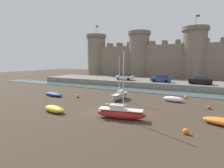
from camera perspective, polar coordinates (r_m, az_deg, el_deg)
ground_plane at (r=20.00m, az=-2.90°, el=-9.27°), size 160.00×160.00×0.00m
water_channel at (r=34.25m, az=10.51°, el=-2.17°), size 80.00×4.50×0.10m
quay_road at (r=41.08m, az=13.46°, el=0.22°), size 57.10×10.00×1.30m
castle at (r=51.88m, az=16.71°, el=8.09°), size 51.77×6.68×17.37m
sailboat_foreground_left at (r=26.08m, az=2.59°, el=-3.90°), size 1.24×4.34×6.42m
rowboat_foreground_centre at (r=30.40m, az=-18.54°, el=-3.14°), size 4.10×1.78×0.64m
sailboat_near_channel_right at (r=17.81m, az=2.78°, el=-9.40°), size 5.18×2.20×6.75m
rowboat_midflat_centre at (r=21.10m, az=-18.36°, el=-7.67°), size 3.38×1.87×0.73m
rowboat_foreground_right at (r=26.38m, az=19.38°, el=-4.62°), size 2.97×1.43×0.78m
mooring_buoy_mid_mud at (r=28.41m, az=-11.19°, el=-3.78°), size 0.51×0.51×0.51m
mooring_buoy_near_shore at (r=24.26m, az=29.13°, el=-6.70°), size 0.43×0.43×0.43m
mooring_buoy_off_centre at (r=29.15m, az=22.86°, el=-3.98°), size 0.49×0.49×0.49m
mooring_buoy_near_channel at (r=15.54m, az=22.93°, el=-14.03°), size 0.48×0.48×0.48m
car_quay_west at (r=41.03m, az=4.27°, el=2.40°), size 4.14×1.95×1.62m
car_quay_centre_east at (r=38.55m, az=15.75°, el=1.79°), size 4.14×1.95×1.62m
car_quay_east at (r=37.56m, az=26.94°, el=1.10°), size 4.14×1.95×1.62m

